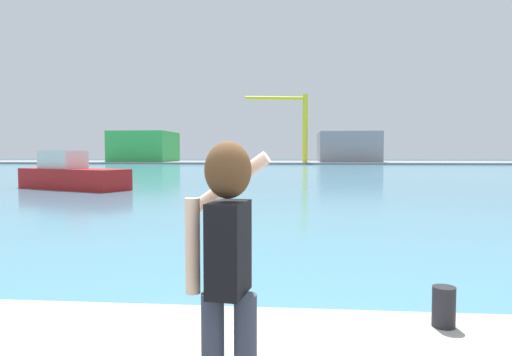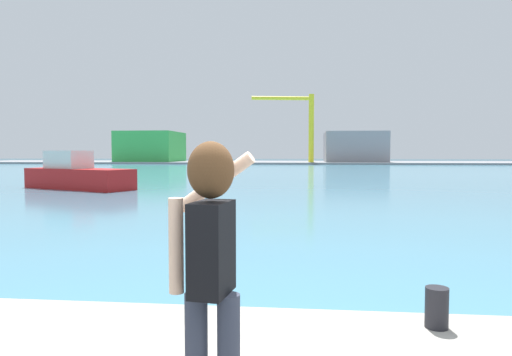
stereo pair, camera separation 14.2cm
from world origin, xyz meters
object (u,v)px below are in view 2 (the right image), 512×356
(person_photographer, at_px, (210,254))
(harbor_bollard, at_px, (437,308))
(warehouse_left, at_px, (151,147))
(boat_moored, at_px, (77,175))
(warehouse_right, at_px, (354,147))
(port_crane, at_px, (302,119))

(person_photographer, xyz_separation_m, harbor_bollard, (1.82, 1.78, -0.87))
(harbor_bollard, xyz_separation_m, warehouse_left, (-33.40, 90.06, 2.73))
(harbor_bollard, bearing_deg, warehouse_left, 110.35)
(boat_moored, height_order, warehouse_right, warehouse_right)
(warehouse_left, xyz_separation_m, warehouse_right, (42.21, 1.20, -0.10))
(harbor_bollard, height_order, boat_moored, boat_moored)
(person_photographer, xyz_separation_m, warehouse_right, (10.63, 93.05, 1.76))
(port_crane, bearing_deg, boat_moored, -102.23)
(warehouse_left, height_order, port_crane, port_crane)
(person_photographer, xyz_separation_m, warehouse_left, (-31.58, 91.85, 1.86))
(boat_moored, bearing_deg, port_crane, 101.93)
(person_photographer, bearing_deg, warehouse_right, 1.69)
(person_photographer, relative_size, warehouse_left, 0.13)
(boat_moored, distance_m, warehouse_right, 73.16)
(port_crane, bearing_deg, harbor_bollard, -88.84)
(port_crane, bearing_deg, warehouse_left, 167.90)
(person_photographer, distance_m, port_crane, 85.33)
(harbor_bollard, bearing_deg, port_crane, 91.16)
(person_photographer, distance_m, boat_moored, 27.27)
(person_photographer, xyz_separation_m, port_crane, (0.13, 85.05, 6.87))
(harbor_bollard, height_order, warehouse_left, warehouse_left)
(warehouse_right, bearing_deg, port_crane, -142.70)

